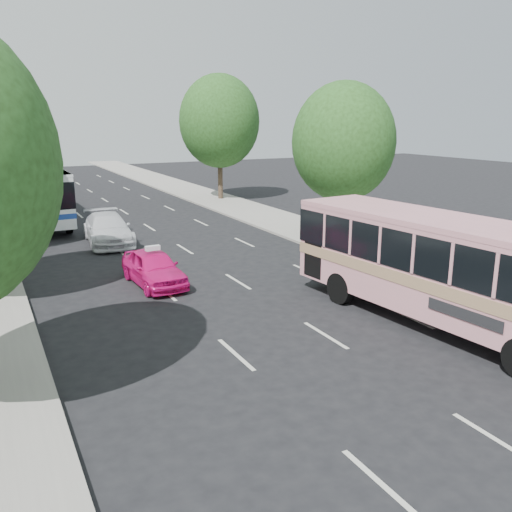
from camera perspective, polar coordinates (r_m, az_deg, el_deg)
ground at (r=17.26m, az=0.77°, el=-6.64°), size 120.00×120.00×0.00m
sidewalk_right at (r=38.30m, az=-2.03°, el=5.19°), size 4.00×90.00×0.12m
tree_right_near at (r=27.56m, az=9.42°, el=12.16°), size 5.10×5.10×7.95m
tree_right_far at (r=41.64m, az=-3.75°, el=14.29°), size 6.00×6.00×9.35m
pink_bus at (r=17.08m, az=18.93°, el=-0.38°), size 3.67×10.63×3.32m
pink_taxi at (r=20.86m, az=-10.73°, el=-1.21°), size 1.78×4.02×1.35m
white_pickup at (r=28.26m, az=-15.33°, el=2.76°), size 2.44×5.24×1.48m
tour_coach_front at (r=34.95m, az=-22.11°, el=6.50°), size 2.66×11.29×3.36m
tour_coach_rear at (r=50.31m, az=-24.15°, el=8.48°), size 3.39×11.71×3.46m
taxi_roof_sign at (r=20.67m, az=-10.83°, el=0.83°), size 0.56×0.21×0.18m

